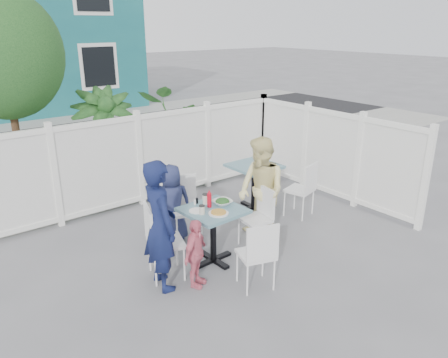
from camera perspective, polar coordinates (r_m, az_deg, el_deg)
ground at (r=6.09m, az=-0.56°, el=-10.37°), size 80.00×80.00×0.00m
near_sidewalk at (r=9.13m, az=-15.28°, el=-0.53°), size 24.00×2.60×0.01m
street at (r=12.49m, az=-22.11°, el=4.11°), size 24.00×5.00×0.01m
far_sidewalk at (r=15.43m, az=-25.51°, el=6.40°), size 24.00×1.60×0.01m
fence_back at (r=7.71m, az=-10.94°, el=2.22°), size 5.86×0.08×1.60m
fence_right at (r=8.16m, az=13.70°, el=2.99°), size 0.08×3.66×1.60m
tree at (r=7.67m, az=-26.84°, el=14.23°), size 1.80×1.62×3.59m
potted_shrub_a at (r=8.13m, az=-15.39°, el=4.37°), size 1.37×1.37×2.00m
potted_shrub_b at (r=8.82m, az=-5.07°, el=5.58°), size 1.89×1.71×1.82m
main_table at (r=5.76m, az=-1.43°, el=-5.52°), size 0.76×0.76×0.77m
spare_table at (r=7.43m, az=3.95°, el=0.54°), size 0.76×0.76×0.80m
chair_left at (r=5.49m, az=-8.51°, el=-7.46°), size 0.55×0.56×0.98m
chair_right at (r=6.23m, az=4.67°, el=-4.43°), size 0.43×0.45×0.88m
chair_back at (r=6.48m, az=-5.21°, el=-3.10°), size 0.54×0.53×0.94m
chair_near at (r=5.23m, az=4.54°, el=-9.37°), size 0.51×0.50×0.89m
chair_spare at (r=7.26m, az=10.43°, el=-0.89°), size 0.51×0.50×0.93m
man at (r=5.21m, az=-8.35°, el=-6.03°), size 0.45×0.63×1.62m
woman at (r=6.28m, az=4.87°, el=-1.58°), size 0.69×0.83×1.56m
boy at (r=6.41m, az=-6.79°, el=-3.14°), size 0.65×0.52×1.16m
toddler at (r=5.33m, az=-3.74°, el=-9.71°), size 0.55×0.44×0.88m
plate_main at (r=5.55m, az=-0.71°, el=-4.50°), size 0.26×0.26×0.02m
plate_side at (r=5.63m, az=-3.58°, el=-4.16°), size 0.20×0.20×0.01m
salad_bowl at (r=5.81m, az=-0.21°, el=-3.08°), size 0.25×0.25×0.06m
coffee_cup_a at (r=5.53m, az=-2.91°, el=-4.08°), size 0.07×0.07×0.11m
coffee_cup_b at (r=5.84m, az=-2.41°, el=-2.65°), size 0.08×0.08×0.13m
ketchup_bottle at (r=5.72m, az=-1.93°, el=-2.78°), size 0.06×0.06×0.19m
salt_shaker at (r=5.82m, az=-3.82°, el=-3.07°), size 0.03×0.03×0.07m
pepper_shaker at (r=5.86m, az=-3.56°, el=-2.84°), size 0.03×0.03×0.08m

